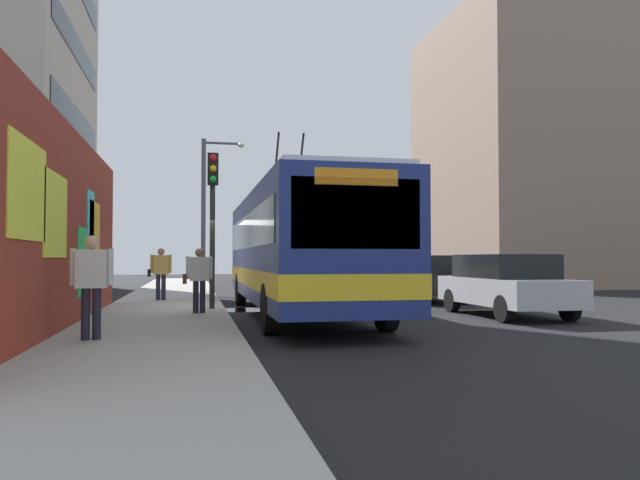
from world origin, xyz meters
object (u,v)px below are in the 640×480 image
object	(u,v)px
pedestrian_at_curb	(199,275)
street_lamp	(209,203)
city_bus	(298,247)
parked_car_silver	(505,284)
pedestrian_midblock	(161,270)
parked_car_black	(422,277)
pedestrian_near_wall	(92,278)
traffic_light	(213,204)
parked_car_dark_gray	(340,270)
parked_car_white	(376,273)

from	to	relation	value
pedestrian_at_curb	street_lamp	bearing A→B (deg)	-2.75
city_bus	parked_car_silver	xyz separation A→B (m)	(-1.22, -5.20, -0.95)
parked_car_silver	pedestrian_midblock	distance (m)	10.56
parked_car_black	pedestrian_near_wall	world-z (taller)	pedestrian_near_wall
parked_car_silver	pedestrian_at_curb	bearing A→B (deg)	83.42
parked_car_silver	traffic_light	distance (m)	7.90
traffic_light	street_lamp	bearing A→B (deg)	-0.68
parked_car_silver	parked_car_dark_gray	size ratio (longest dim) A/B	1.02
parked_car_black	traffic_light	world-z (taller)	traffic_light
parked_car_black	parked_car_white	world-z (taller)	same
city_bus	pedestrian_midblock	bearing A→B (deg)	38.92
parked_car_black	pedestrian_at_curb	xyz separation A→B (m)	(-4.87, 7.71, 0.23)
pedestrian_near_wall	traffic_light	world-z (taller)	traffic_light
pedestrian_at_curb	street_lamp	size ratio (longest dim) A/B	0.26
pedestrian_near_wall	street_lamp	distance (m)	14.50
parked_car_silver	street_lamp	distance (m)	13.00
city_bus	parked_car_black	xyz separation A→B (m)	(4.55, -5.20, -0.95)
parked_car_white	pedestrian_near_wall	xyz separation A→B (m)	(-14.81, 9.48, 0.32)
parked_car_white	pedestrian_at_curb	size ratio (longest dim) A/B	2.81
city_bus	pedestrian_midblock	xyz separation A→B (m)	(4.53, 3.66, -0.67)
pedestrian_at_curb	pedestrian_midblock	bearing A→B (deg)	13.35
pedestrian_midblock	parked_car_black	bearing A→B (deg)	-89.91
pedestrian_midblock	traffic_light	distance (m)	4.43
parked_car_silver	parked_car_dark_gray	world-z (taller)	same
city_bus	parked_car_black	world-z (taller)	city_bus
parked_car_white	parked_car_dark_gray	distance (m)	6.49
city_bus	pedestrian_midblock	distance (m)	5.86
parked_car_white	pedestrian_midblock	bearing A→B (deg)	121.20
pedestrian_at_curb	traffic_light	xyz separation A→B (m)	(1.10, -0.36, 1.87)
parked_car_dark_gray	pedestrian_near_wall	bearing A→B (deg)	156.01
pedestrian_midblock	pedestrian_at_curb	distance (m)	4.99
city_bus	pedestrian_at_curb	distance (m)	2.63
pedestrian_midblock	traffic_light	world-z (taller)	traffic_light
parked_car_silver	parked_car_black	xyz separation A→B (m)	(5.76, -0.00, 0.00)
street_lamp	parked_car_white	bearing A→B (deg)	-84.40
city_bus	street_lamp	bearing A→B (deg)	12.58
city_bus	traffic_light	size ratio (longest dim) A/B	2.79
parked_car_white	pedestrian_midblock	size ratio (longest dim) A/B	2.68
pedestrian_near_wall	parked_car_dark_gray	bearing A→B (deg)	-23.99
city_bus	parked_car_silver	distance (m)	5.42
pedestrian_near_wall	traffic_light	distance (m)	6.33
parked_car_white	street_lamp	size ratio (longest dim) A/B	0.72
pedestrian_at_curb	parked_car_white	bearing A→B (deg)	-37.01
parked_car_black	pedestrian_at_curb	world-z (taller)	pedestrian_at_curb
parked_car_white	parked_car_black	bearing A→B (deg)	-180.00
city_bus	pedestrian_at_curb	bearing A→B (deg)	97.41
parked_car_black	parked_car_white	xyz separation A→B (m)	(5.35, 0.00, -0.00)
pedestrian_near_wall	street_lamp	bearing A→B (deg)	-8.98
parked_car_silver	parked_car_dark_gray	bearing A→B (deg)	0.00
pedestrian_midblock	pedestrian_at_curb	xyz separation A→B (m)	(-4.86, -1.15, -0.06)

